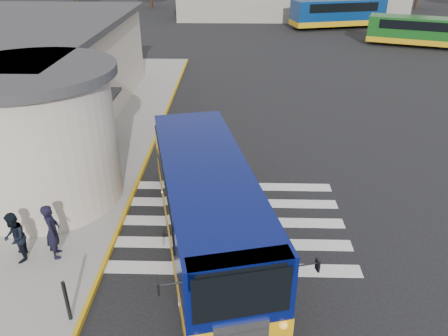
{
  "coord_description": "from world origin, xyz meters",
  "views": [
    {
      "loc": [
        -0.23,
        -13.11,
        8.62
      ],
      "look_at": [
        -0.58,
        -0.5,
        1.93
      ],
      "focal_mm": 35.0,
      "sensor_mm": 36.0,
      "label": 1
    }
  ],
  "objects_px": {
    "transit_bus": "(208,208)",
    "far_bus_a": "(338,12)",
    "bollard": "(67,301)",
    "far_bus_b": "(418,30)",
    "pedestrian_b": "(15,238)",
    "pedestrian_a": "(53,231)"
  },
  "relations": [
    {
      "from": "transit_bus",
      "to": "far_bus_b",
      "type": "xyz_separation_m",
      "value": [
        16.7,
        28.61,
        0.1
      ]
    },
    {
      "from": "transit_bus",
      "to": "far_bus_a",
      "type": "relative_size",
      "value": 0.98
    },
    {
      "from": "pedestrian_a",
      "to": "far_bus_b",
      "type": "distance_m",
      "value": 36.36
    },
    {
      "from": "pedestrian_a",
      "to": "bollard",
      "type": "bearing_deg",
      "value": -171.99
    },
    {
      "from": "pedestrian_b",
      "to": "bollard",
      "type": "distance_m",
      "value": 3.16
    },
    {
      "from": "pedestrian_b",
      "to": "bollard",
      "type": "xyz_separation_m",
      "value": [
        2.25,
        -2.21,
        -0.2
      ]
    },
    {
      "from": "transit_bus",
      "to": "pedestrian_b",
      "type": "height_order",
      "value": "transit_bus"
    },
    {
      "from": "bollard",
      "to": "far_bus_b",
      "type": "bearing_deg",
      "value": 58.07
    },
    {
      "from": "pedestrian_a",
      "to": "bollard",
      "type": "relative_size",
      "value": 1.47
    },
    {
      "from": "bollard",
      "to": "far_bus_a",
      "type": "height_order",
      "value": "far_bus_a"
    },
    {
      "from": "bollard",
      "to": "far_bus_b",
      "type": "xyz_separation_m",
      "value": [
        19.95,
        32.01,
        0.65
      ]
    },
    {
      "from": "pedestrian_a",
      "to": "pedestrian_b",
      "type": "distance_m",
      "value": 1.06
    },
    {
      "from": "pedestrian_a",
      "to": "far_bus_a",
      "type": "distance_m",
      "value": 41.34
    },
    {
      "from": "pedestrian_a",
      "to": "far_bus_a",
      "type": "xyz_separation_m",
      "value": [
        15.9,
        38.15,
        0.6
      ]
    },
    {
      "from": "far_bus_b",
      "to": "pedestrian_b",
      "type": "bearing_deg",
      "value": 163.66
    },
    {
      "from": "transit_bus",
      "to": "bollard",
      "type": "relative_size",
      "value": 8.26
    },
    {
      "from": "far_bus_b",
      "to": "bollard",
      "type": "bearing_deg",
      "value": 168.42
    },
    {
      "from": "far_bus_b",
      "to": "far_bus_a",
      "type": "bearing_deg",
      "value": 51.89
    },
    {
      "from": "pedestrian_b",
      "to": "bollard",
      "type": "bearing_deg",
      "value": 23.43
    },
    {
      "from": "far_bus_a",
      "to": "far_bus_b",
      "type": "bearing_deg",
      "value": -162.93
    },
    {
      "from": "pedestrian_a",
      "to": "far_bus_b",
      "type": "height_order",
      "value": "far_bus_b"
    },
    {
      "from": "pedestrian_a",
      "to": "far_bus_a",
      "type": "height_order",
      "value": "far_bus_a"
    }
  ]
}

